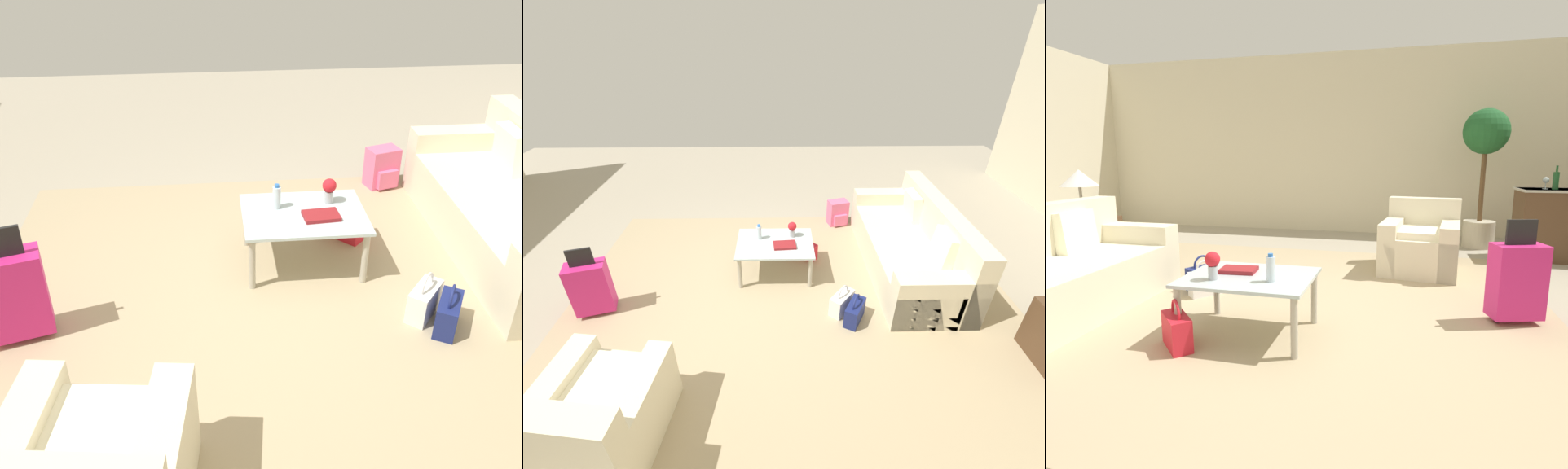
{
  "view_description": "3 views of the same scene",
  "coord_description": "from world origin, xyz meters",
  "views": [
    {
      "loc": [
        0.29,
        3.34,
        2.65
      ],
      "look_at": [
        0.0,
        0.25,
        0.75
      ],
      "focal_mm": 40.0,
      "sensor_mm": 36.0,
      "label": 1
    },
    {
      "loc": [
        -0.45,
        3.17,
        2.8
      ],
      "look_at": [
        -0.5,
        -0.01,
        0.87
      ],
      "focal_mm": 24.0,
      "sensor_mm": 36.0,
      "label": 2
    },
    {
      "loc": [
        0.69,
        -3.23,
        1.32
      ],
      "look_at": [
        -0.05,
        -0.11,
        0.72
      ],
      "focal_mm": 28.0,
      "sensor_mm": 36.0,
      "label": 3
    }
  ],
  "objects": [
    {
      "name": "handbag_red",
      "position": [
        -0.82,
        -0.84,
        0.13
      ],
      "size": [
        0.33,
        0.33,
        0.36
      ],
      "color": "red",
      "rests_on": "ground"
    },
    {
      "name": "backpack_pink",
      "position": [
        -1.4,
        -1.79,
        0.19
      ],
      "size": [
        0.34,
        0.31,
        0.4
      ],
      "color": "pink",
      "rests_on": "ground"
    },
    {
      "name": "handbag_white",
      "position": [
        -1.15,
        0.24,
        0.13
      ],
      "size": [
        0.31,
        0.33,
        0.36
      ],
      "color": "white",
      "rests_on": "ground"
    },
    {
      "name": "ground_plane",
      "position": [
        0.0,
        0.0,
        0.0
      ],
      "size": [
        12.0,
        12.0,
        0.0
      ],
      "primitive_type": "plane",
      "color": "#A89E89"
    },
    {
      "name": "couch",
      "position": [
        -2.2,
        -0.6,
        0.31
      ],
      "size": [
        0.96,
        2.34,
        0.91
      ],
      "color": "beige",
      "rests_on": "ground"
    },
    {
      "name": "suitcase_magenta",
      "position": [
        1.6,
        0.2,
        0.36
      ],
      "size": [
        0.45,
        0.32,
        0.85
      ],
      "color": "#D12375",
      "rests_on": "ground"
    },
    {
      "name": "area_rug",
      "position": [
        -0.6,
        0.2,
        0.0
      ],
      "size": [
        5.2,
        4.4,
        0.01
      ],
      "primitive_type": "cube",
      "color": "tan",
      "rests_on": "ground"
    },
    {
      "name": "water_bottle",
      "position": [
        -0.2,
        -0.6,
        0.55
      ],
      "size": [
        0.06,
        0.06,
        0.2
      ],
      "color": "silver",
      "rests_on": "coffee_table"
    },
    {
      "name": "coffee_table",
      "position": [
        -0.4,
        -0.5,
        0.4
      ],
      "size": [
        0.95,
        0.71,
        0.46
      ],
      "color": "silver",
      "rests_on": "ground"
    },
    {
      "name": "flower_vase",
      "position": [
        -0.62,
        -0.65,
        0.58
      ],
      "size": [
        0.11,
        0.11,
        0.21
      ],
      "color": "#B2B7BC",
      "rests_on": "coffee_table"
    },
    {
      "name": "handbag_navy",
      "position": [
        -1.27,
        0.39,
        0.13
      ],
      "size": [
        0.28,
        0.35,
        0.36
      ],
      "color": "navy",
      "rests_on": "ground"
    },
    {
      "name": "coffee_table_book",
      "position": [
        -0.52,
        -0.42,
        0.47
      ],
      "size": [
        0.29,
        0.2,
        0.03
      ],
      "primitive_type": "cube",
      "rotation": [
        0.0,
        0.0,
        0.08
      ],
      "color": "maroon",
      "rests_on": "coffee_table"
    }
  ]
}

